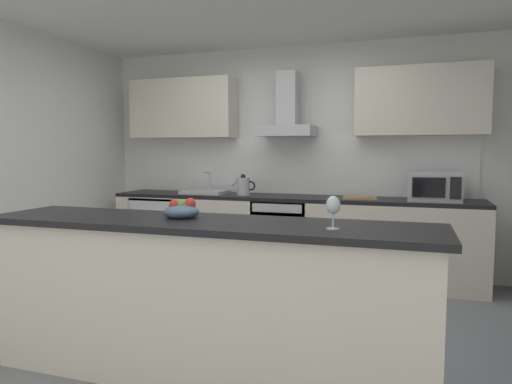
{
  "coord_description": "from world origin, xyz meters",
  "views": [
    {
      "loc": [
        1.27,
        -3.36,
        1.4
      ],
      "look_at": [
        0.03,
        0.39,
        1.05
      ],
      "focal_mm": 32.63,
      "sensor_mm": 36.0,
      "label": 1
    }
  ],
  "objects": [
    {
      "name": "ground",
      "position": [
        0.0,
        0.0,
        -0.01
      ],
      "size": [
        5.62,
        4.88,
        0.02
      ],
      "primitive_type": "cube",
      "color": "gray"
    },
    {
      "name": "wall_back",
      "position": [
        0.0,
        2.0,
        1.3
      ],
      "size": [
        5.62,
        0.12,
        2.6
      ],
      "primitive_type": "cube",
      "color": "white",
      "rests_on": "ground"
    },
    {
      "name": "backsplash_tile",
      "position": [
        0.0,
        1.93,
        1.23
      ],
      "size": [
        3.93,
        0.02,
        0.66
      ],
      "primitive_type": "cube",
      "color": "white"
    },
    {
      "name": "counter_back",
      "position": [
        0.0,
        1.62,
        0.45
      ],
      "size": [
        4.07,
        0.6,
        0.9
      ],
      "color": "beige",
      "rests_on": "ground"
    },
    {
      "name": "counter_island",
      "position": [
        0.11,
        -0.85,
        0.5
      ],
      "size": [
        2.79,
        0.64,
        0.99
      ],
      "color": "beige",
      "rests_on": "ground"
    },
    {
      "name": "upper_cabinets",
      "position": [
        -0.0,
        1.77,
        1.91
      ],
      "size": [
        4.01,
        0.32,
        0.7
      ],
      "color": "beige"
    },
    {
      "name": "oven",
      "position": [
        -0.04,
        1.6,
        0.46
      ],
      "size": [
        0.6,
        0.62,
        0.8
      ],
      "color": "slate",
      "rests_on": "ground"
    },
    {
      "name": "refrigerator",
      "position": [
        -1.57,
        1.59,
        0.43
      ],
      "size": [
        0.58,
        0.6,
        0.85
      ],
      "color": "white",
      "rests_on": "ground"
    },
    {
      "name": "microwave",
      "position": [
        1.51,
        1.57,
        1.05
      ],
      "size": [
        0.5,
        0.38,
        0.3
      ],
      "color": "#B7BABC",
      "rests_on": "counter_back"
    },
    {
      "name": "sink",
      "position": [
        -1.0,
        1.61,
        0.93
      ],
      "size": [
        0.5,
        0.4,
        0.26
      ],
      "color": "silver",
      "rests_on": "counter_back"
    },
    {
      "name": "kettle",
      "position": [
        -0.51,
        1.56,
        1.01
      ],
      "size": [
        0.29,
        0.15,
        0.24
      ],
      "color": "#B7BABC",
      "rests_on": "counter_back"
    },
    {
      "name": "range_hood",
      "position": [
        -0.04,
        1.72,
        1.79
      ],
      "size": [
        0.62,
        0.45,
        0.72
      ],
      "color": "#B7BABC"
    },
    {
      "name": "wine_glass",
      "position": [
        0.9,
        -0.93,
        1.11
      ],
      "size": [
        0.08,
        0.08,
        0.18
      ],
      "color": "silver",
      "rests_on": "counter_island"
    },
    {
      "name": "fruit_bowl",
      "position": [
        -0.07,
        -0.77,
        1.03
      ],
      "size": [
        0.22,
        0.22,
        0.13
      ],
      "color": "slate",
      "rests_on": "counter_island"
    },
    {
      "name": "chopping_board",
      "position": [
        0.78,
        1.57,
        0.91
      ],
      "size": [
        0.36,
        0.25,
        0.02
      ],
      "primitive_type": "cube",
      "rotation": [
        0.0,
        0.0,
        0.1
      ],
      "color": "tan",
      "rests_on": "counter_back"
    }
  ]
}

